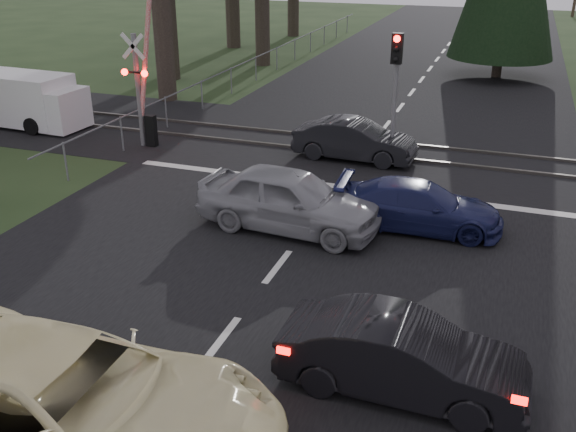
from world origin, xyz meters
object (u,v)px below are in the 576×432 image
at_px(crossing_signal, 144,87).
at_px(cream_coupe, 65,405).
at_px(dark_hatchback, 402,357).
at_px(white_van, 24,100).
at_px(silver_car, 289,200).
at_px(dark_car_far, 355,140).
at_px(blue_sedan, 419,206).
at_px(traffic_signal_center, 396,77).

xyz_separation_m(crossing_signal, cream_coupe, (6.44, -12.98, -1.20)).
bearing_deg(dark_hatchback, crossing_signal, 47.00).
bearing_deg(white_van, crossing_signal, -3.92).
relative_size(dark_hatchback, silver_car, 0.86).
distance_m(dark_hatchback, dark_car_far, 11.58).
xyz_separation_m(crossing_signal, white_van, (-5.74, 0.69, -1.05)).
height_order(crossing_signal, cream_coupe, crossing_signal).
height_order(cream_coupe, blue_sedan, cream_coupe).
bearing_deg(dark_car_far, white_van, 94.03).
relative_size(cream_coupe, silver_car, 1.35).
bearing_deg(crossing_signal, blue_sedan, -20.44).
xyz_separation_m(silver_car, dark_car_far, (0.23, 5.76, -0.13)).
bearing_deg(dark_car_far, silver_car, -179.47).
bearing_deg(traffic_signal_center, crossing_signal, -173.85).
bearing_deg(blue_sedan, silver_car, 107.00).
relative_size(crossing_signal, dark_hatchback, 1.77).
bearing_deg(silver_car, traffic_signal_center, -9.52).
relative_size(traffic_signal_center, white_van, 0.80).
distance_m(dark_hatchback, white_van, 19.56).
bearing_deg(crossing_signal, traffic_signal_center, 6.15).
bearing_deg(white_van, traffic_signal_center, 3.78).
bearing_deg(blue_sedan, crossing_signal, 66.50).
xyz_separation_m(traffic_signal_center, silver_car, (-1.43, -5.68, -2.02)).
bearing_deg(blue_sedan, white_van, 71.30).
relative_size(traffic_signal_center, cream_coupe, 0.66).
distance_m(cream_coupe, dark_hatchback, 5.08).
height_order(dark_hatchback, dark_car_far, dark_hatchback).
bearing_deg(cream_coupe, blue_sedan, -21.22).
xyz_separation_m(dark_hatchback, dark_car_far, (-3.52, 11.04, -0.00)).
distance_m(crossing_signal, traffic_signal_center, 8.36).
xyz_separation_m(traffic_signal_center, white_van, (-14.01, -0.20, -1.80)).
relative_size(crossing_signal, cream_coupe, 1.12).
xyz_separation_m(traffic_signal_center, dark_car_far, (-1.20, 0.08, -2.16)).
xyz_separation_m(cream_coupe, silver_car, (0.40, 8.19, -0.08)).
height_order(crossing_signal, dark_hatchback, crossing_signal).
height_order(cream_coupe, dark_hatchback, cream_coupe).
bearing_deg(dark_car_far, blue_sedan, -146.20).
relative_size(traffic_signal_center, silver_car, 0.89).
height_order(dark_car_far, white_van, white_van).
bearing_deg(blue_sedan, traffic_signal_center, 16.25).
bearing_deg(blue_sedan, dark_hatchback, -176.61).
relative_size(silver_car, dark_car_far, 1.17).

